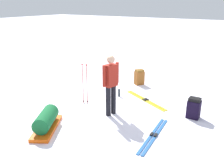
% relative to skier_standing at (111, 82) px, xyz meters
% --- Properties ---
extents(ground_plane, '(80.00, 80.00, 0.00)m').
position_rel_skier_standing_xyz_m(ground_plane, '(0.29, -0.53, -0.95)').
color(ground_plane, white).
extents(skier_standing, '(0.30, 0.56, 1.70)m').
position_rel_skier_standing_xyz_m(skier_standing, '(0.00, 0.00, 0.00)').
color(skier_standing, black).
rests_on(skier_standing, ground_plane).
extents(ski_pair_near, '(1.77, 1.02, 0.05)m').
position_rel_skier_standing_xyz_m(ski_pair_near, '(-0.40, -1.45, -0.94)').
color(ski_pair_near, gold).
rests_on(ski_pair_near, ground_plane).
extents(ski_pair_far, '(0.31, 1.81, 0.05)m').
position_rel_skier_standing_xyz_m(ski_pair_far, '(-1.49, 0.44, -0.94)').
color(ski_pair_far, '#275D9F').
rests_on(ski_pair_far, ground_plane).
extents(backpack_large_dark, '(0.34, 0.27, 0.58)m').
position_rel_skier_standing_xyz_m(backpack_large_dark, '(-2.02, -1.02, -0.67)').
color(backpack_large_dark, black).
rests_on(backpack_large_dark, ground_plane).
extents(backpack_bright, '(0.39, 0.41, 0.59)m').
position_rel_skier_standing_xyz_m(backpack_bright, '(0.49, -2.79, -0.67)').
color(backpack_bright, brown).
rests_on(backpack_bright, ground_plane).
extents(ski_poles_planted_near, '(0.20, 0.11, 1.26)m').
position_rel_skier_standing_xyz_m(ski_poles_planted_near, '(1.10, -0.25, -0.25)').
color(ski_poles_planted_near, maroon).
rests_on(ski_poles_planted_near, ground_plane).
extents(gear_sled, '(1.02, 1.35, 0.49)m').
position_rel_skier_standing_xyz_m(gear_sled, '(0.89, 1.58, -0.73)').
color(gear_sled, '#E7550D').
rests_on(gear_sled, ground_plane).
extents(thermos_bottle, '(0.07, 0.07, 0.26)m').
position_rel_skier_standing_xyz_m(thermos_bottle, '(0.50, -1.30, -0.82)').
color(thermos_bottle, black).
rests_on(thermos_bottle, ground_plane).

